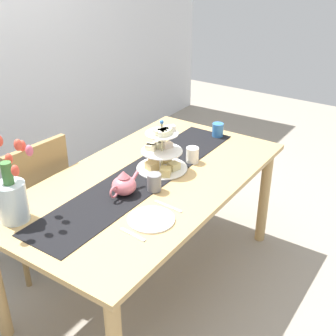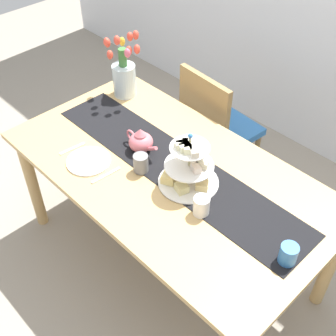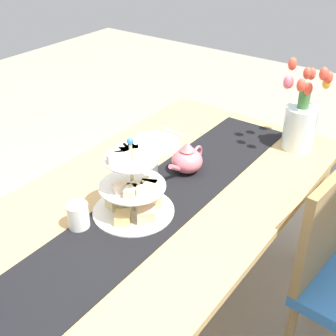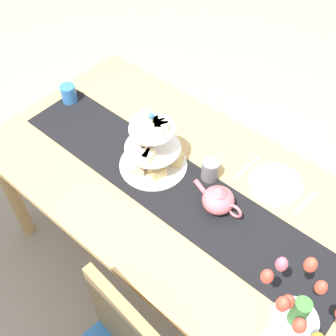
# 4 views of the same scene
# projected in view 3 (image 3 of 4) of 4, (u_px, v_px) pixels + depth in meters

# --- Properties ---
(ground_plane) EXTENTS (8.00, 8.00, 0.00)m
(ground_plane) POSITION_uv_depth(u_px,v_px,m) (158.00, 323.00, 2.13)
(ground_plane) COLOR gray
(dining_table) EXTENTS (1.74, 0.94, 0.74)m
(dining_table) POSITION_uv_depth(u_px,v_px,m) (157.00, 215.00, 1.79)
(dining_table) COLOR tan
(dining_table) RESTS_ON ground_plane
(table_runner) EXTENTS (1.58, 0.32, 0.00)m
(table_runner) POSITION_uv_depth(u_px,v_px,m) (164.00, 198.00, 1.72)
(table_runner) COLOR black
(table_runner) RESTS_ON dining_table
(tiered_cake_stand) EXTENTS (0.30, 0.30, 0.30)m
(tiered_cake_stand) POSITION_uv_depth(u_px,v_px,m) (133.00, 190.00, 1.59)
(tiered_cake_stand) COLOR beige
(tiered_cake_stand) RESTS_ON table_runner
(teapot) EXTENTS (0.24, 0.13, 0.14)m
(teapot) POSITION_uv_depth(u_px,v_px,m) (187.00, 159.00, 1.85)
(teapot) COLOR #D66B75
(teapot) RESTS_ON table_runner
(tulip_vase) EXTENTS (0.27, 0.20, 0.42)m
(tulip_vase) POSITION_uv_depth(u_px,v_px,m) (301.00, 119.00, 1.99)
(tulip_vase) COLOR silver
(tulip_vase) RESTS_ON dining_table
(dinner_plate_left) EXTENTS (0.23, 0.23, 0.01)m
(dinner_plate_left) POSITION_uv_depth(u_px,v_px,m) (155.00, 143.00, 2.09)
(dinner_plate_left) COLOR white
(dinner_plate_left) RESTS_ON dining_table
(fork_left) EXTENTS (0.03, 0.15, 0.01)m
(fork_left) POSITION_uv_depth(u_px,v_px,m) (173.00, 132.00, 2.20)
(fork_left) COLOR silver
(fork_left) RESTS_ON dining_table
(knife_left) EXTENTS (0.03, 0.17, 0.01)m
(knife_left) POSITION_uv_depth(u_px,v_px,m) (135.00, 156.00, 2.00)
(knife_left) COLOR silver
(knife_left) RESTS_ON dining_table
(mug_grey) EXTENTS (0.08, 0.08, 0.09)m
(mug_grey) POSITION_uv_depth(u_px,v_px,m) (149.00, 165.00, 1.83)
(mug_grey) COLOR slate
(mug_grey) RESTS_ON table_runner
(mug_white_text) EXTENTS (0.08, 0.08, 0.09)m
(mug_white_text) POSITION_uv_depth(u_px,v_px,m) (78.00, 216.00, 1.55)
(mug_white_text) COLOR white
(mug_white_text) RESTS_ON dining_table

